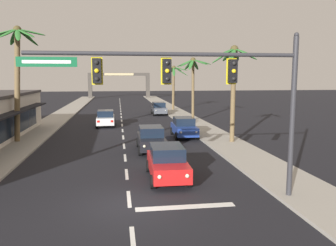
% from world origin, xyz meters
% --- Properties ---
extents(ground_plane, '(220.00, 220.00, 0.00)m').
position_xyz_m(ground_plane, '(0.00, 0.00, 0.00)').
color(ground_plane, black).
extents(sidewalk_right, '(3.20, 110.00, 0.14)m').
position_xyz_m(sidewalk_right, '(7.80, 20.00, 0.07)').
color(sidewalk_right, '#9E998E').
rests_on(sidewalk_right, ground).
extents(sidewalk_left, '(3.20, 110.00, 0.14)m').
position_xyz_m(sidewalk_left, '(-7.80, 20.00, 0.07)').
color(sidewalk_left, '#9E998E').
rests_on(sidewalk_left, ground).
extents(lane_markings, '(4.28, 87.71, 0.01)m').
position_xyz_m(lane_markings, '(0.41, 20.11, 0.00)').
color(lane_markings, silver).
rests_on(lane_markings, ground).
extents(traffic_signal_mast, '(10.85, 0.41, 6.90)m').
position_xyz_m(traffic_signal_mast, '(3.14, -0.25, 4.89)').
color(traffic_signal_mast, '#2D2D33').
rests_on(traffic_signal_mast, ground).
extents(sedan_lead_at_stop_bar, '(2.01, 4.47, 1.68)m').
position_xyz_m(sedan_lead_at_stop_bar, '(2.03, 3.29, 0.85)').
color(sedan_lead_at_stop_bar, red).
rests_on(sedan_lead_at_stop_bar, ground).
extents(sedan_third_in_queue, '(1.99, 4.47, 1.68)m').
position_xyz_m(sedan_third_in_queue, '(1.87, 10.02, 0.85)').
color(sedan_third_in_queue, black).
rests_on(sedan_third_in_queue, ground).
extents(sedan_oncoming_far, '(1.97, 4.46, 1.68)m').
position_xyz_m(sedan_oncoming_far, '(-1.69, 22.50, 0.85)').
color(sedan_oncoming_far, silver).
rests_on(sedan_oncoming_far, ground).
extents(sedan_parked_nearest_kerb, '(1.98, 4.46, 1.68)m').
position_xyz_m(sedan_parked_nearest_kerb, '(5.14, 32.58, 0.85)').
color(sedan_parked_nearest_kerb, '#4C515B').
rests_on(sedan_parked_nearest_kerb, ground).
extents(sedan_parked_mid_kerb, '(2.03, 4.48, 1.68)m').
position_xyz_m(sedan_parked_mid_kerb, '(5.18, 14.98, 0.85)').
color(sedan_parked_mid_kerb, navy).
rests_on(sedan_parked_mid_kerb, ground).
extents(palm_left_second, '(3.98, 3.68, 8.95)m').
position_xyz_m(palm_left_second, '(-7.88, 14.27, 6.18)').
color(palm_left_second, brown).
rests_on(palm_left_second, ground).
extents(palm_right_second, '(3.54, 3.59, 7.49)m').
position_xyz_m(palm_right_second, '(8.32, 11.68, 5.30)').
color(palm_right_second, brown).
rests_on(palm_right_second, ground).
extents(palm_right_third, '(3.90, 3.55, 7.32)m').
position_xyz_m(palm_right_third, '(8.15, 25.04, 5.40)').
color(palm_right_third, brown).
rests_on(palm_right_third, ground).
extents(palm_right_farthest, '(4.49, 4.45, 6.82)m').
position_xyz_m(palm_right_farthest, '(8.13, 38.39, 4.86)').
color(palm_right_farthest, brown).
rests_on(palm_right_farthest, ground).
extents(town_gateway_arch, '(14.62, 0.90, 6.06)m').
position_xyz_m(town_gateway_arch, '(0.00, 69.30, 3.97)').
color(town_gateway_arch, '#423D38').
rests_on(town_gateway_arch, ground).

